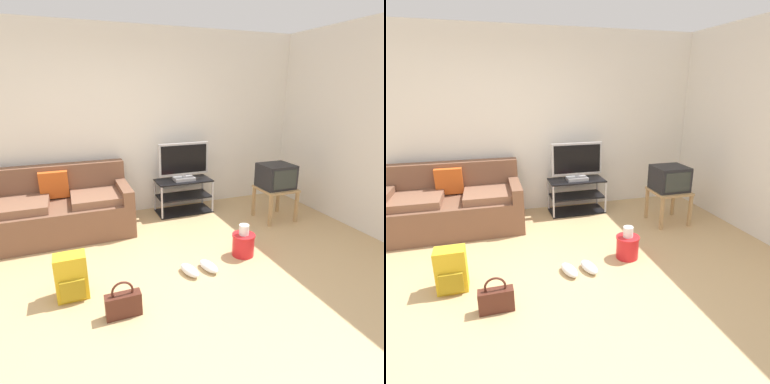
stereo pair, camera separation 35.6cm
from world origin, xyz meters
The scene contains 12 objects.
ground_plane centered at (0.00, 0.00, -0.01)m, with size 9.00×9.80×0.02m, color tan.
wall_back centered at (0.00, 2.45, 1.35)m, with size 9.00×0.10×2.70m, color silver.
wall_right centered at (3.05, 0.84, 1.35)m, with size 0.10×3.60×2.70m, color silver.
couch centered at (-0.76, 1.93, 0.33)m, with size 1.77×0.90×0.88m.
tv_stand centered at (1.01, 2.09, 0.26)m, with size 0.85×0.43×0.52m.
flat_tv centered at (1.01, 2.07, 0.80)m, with size 0.78×0.22×0.57m.
side_table centered at (2.16, 1.32, 0.40)m, with size 0.50×0.50×0.48m.
crt_tv centered at (2.16, 1.34, 0.65)m, with size 0.45×0.43×0.34m.
backpack centered at (-0.70, 0.41, 0.21)m, with size 0.28×0.26×0.43m.
handbag centered at (-0.31, -0.03, 0.12)m, with size 0.30×0.11×0.33m.
cleaning_bucket centered at (1.18, 0.52, 0.16)m, with size 0.27×0.27×0.38m.
sneakers_pair centered at (0.56, 0.37, 0.05)m, with size 0.41×0.31×0.09m.
Camera 2 is at (-0.27, -2.51, 1.87)m, focal length 30.18 mm.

